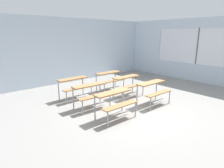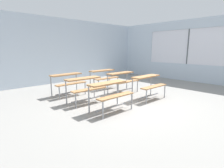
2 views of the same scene
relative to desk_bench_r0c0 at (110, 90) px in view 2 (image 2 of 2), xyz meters
name	(u,v)px [view 2 (image 2 of 2)]	position (x,y,z in m)	size (l,w,h in m)	color
ground	(128,104)	(0.82, 0.10, -0.59)	(10.00, 9.00, 0.05)	gray
wall_back	(56,51)	(0.82, 4.60, 0.94)	(10.00, 0.12, 3.00)	silver
wall_right	(201,52)	(5.82, -0.04, 0.88)	(0.12, 9.00, 3.00)	silver
desk_bench_r0c0	(110,90)	(0.00, 0.00, 0.00)	(1.11, 0.61, 0.74)	#A87547
desk_bench_r0c1	(149,82)	(1.65, -0.03, 0.00)	(1.11, 0.61, 0.74)	#A87547
desk_bench_r1c0	(85,84)	(-0.05, 1.05, 0.00)	(1.12, 0.64, 0.74)	#A87547
desk_bench_r1c1	(122,78)	(1.64, 1.10, 0.00)	(1.12, 0.62, 0.74)	#A87547
desk_bench_r2c0	(68,79)	(0.00, 2.15, 0.00)	(1.11, 0.61, 0.74)	#A87547
desk_bench_r2c1	(104,75)	(1.63, 2.14, 0.00)	(1.12, 0.63, 0.74)	#A87547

